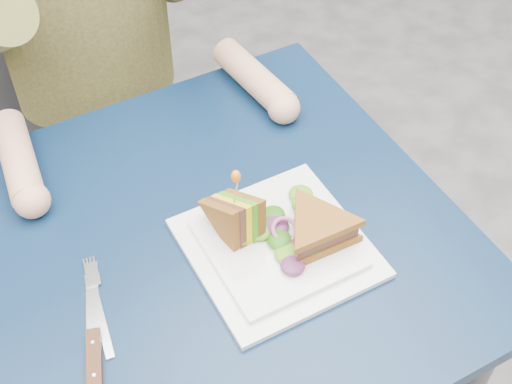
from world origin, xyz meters
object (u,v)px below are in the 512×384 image
fork (99,308)px  sandwich_upright (237,218)px  table (218,267)px  sandwich_flat (318,229)px  plate (277,246)px  chair (90,88)px  knife (94,349)px

fork → sandwich_upright: bearing=3.6°
table → sandwich_flat: size_ratio=5.27×
plate → sandwich_flat: 0.07m
chair → sandwich_upright: 0.74m
table → sandwich_flat: bearing=-36.2°
plate → table: bearing=136.7°
table → chair: (0.00, 0.68, -0.11)m
plate → chair: bearing=95.6°
sandwich_upright → knife: (-0.26, -0.08, -0.05)m
sandwich_flat → knife: 0.37m
table → sandwich_flat: 0.20m
sandwich_flat → sandwich_upright: 0.12m
fork → plate: bearing=-6.2°
table → fork: size_ratio=4.19×
table → plate: plate is taller
plate → fork: 0.28m
sandwich_flat → sandwich_upright: (-0.10, 0.07, 0.01)m
chair → sandwich_upright: (0.03, -0.70, 0.24)m
table → knife: size_ratio=3.48×
sandwich_flat → fork: (-0.33, 0.06, -0.04)m
plate → fork: (-0.28, 0.03, -0.01)m
chair → fork: chair is taller
sandwich_flat → sandwich_upright: bearing=145.0°
sandwich_upright → fork: (-0.23, -0.01, -0.05)m
sandwich_upright → knife: size_ratio=0.57×
table → fork: bearing=-169.6°
sandwich_upright → knife: 0.28m
sandwich_upright → chair: bearing=92.2°
table → sandwich_flat: (0.13, -0.09, 0.12)m
chair → fork: size_ratio=5.20×
table → sandwich_upright: 0.14m
chair → sandwich_upright: size_ratio=7.56×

